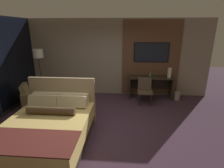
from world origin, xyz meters
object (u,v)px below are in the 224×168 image
at_px(bed, 49,128).
at_px(vase_short, 150,73).
at_px(tv, 151,52).
at_px(vase_tall, 169,73).
at_px(armchair_by_window, 35,99).
at_px(desk, 150,84).
at_px(floor_lamp, 39,58).
at_px(waste_bin, 177,96).
at_px(desk_chair, 145,89).

bearing_deg(bed, vase_short, 49.68).
height_order(tv, vase_tall, tv).
bearing_deg(armchair_by_window, tv, -89.56).
bearing_deg(desk, armchair_by_window, -163.05).
height_order(floor_lamp, vase_short, floor_lamp).
distance_m(desk, tv, 1.13).
bearing_deg(floor_lamp, tv, 10.23).
height_order(bed, waste_bin, bed).
bearing_deg(floor_lamp, armchair_by_window, -84.92).
distance_m(armchair_by_window, vase_short, 4.05).
relative_size(desk, vase_short, 8.54).
bearing_deg(floor_lamp, vase_tall, 4.99).
bearing_deg(waste_bin, vase_short, 165.28).
distance_m(tv, vase_tall, 0.97).
bearing_deg(desk, tv, 90.00).
bearing_deg(waste_bin, desk_chair, -162.07).
bearing_deg(desk_chair, armchair_by_window, -170.70).
xyz_separation_m(tv, vase_short, (-0.00, -0.13, -0.74)).
bearing_deg(desk, vase_short, 90.40).
relative_size(desk_chair, floor_lamp, 0.49).
height_order(armchair_by_window, vase_short, vase_short).
relative_size(desk, vase_tall, 4.52).
xyz_separation_m(tv, armchair_by_window, (-3.80, -1.38, -1.35)).
bearing_deg(tv, vase_short, -90.29).
height_order(floor_lamp, vase_tall, floor_lamp).
distance_m(armchair_by_window, floor_lamp, 1.40).
height_order(desk, vase_tall, vase_tall).
bearing_deg(vase_short, vase_tall, -15.46).
xyz_separation_m(bed, desk, (2.57, 2.93, 0.17)).
bearing_deg(vase_tall, armchair_by_window, -166.37).
bearing_deg(waste_bin, tv, 158.27).
distance_m(tv, floor_lamp, 3.93).
bearing_deg(desk_chair, desk, 65.14).
height_order(bed, armchair_by_window, bed).
xyz_separation_m(desk, vase_tall, (0.63, -0.08, 0.44)).
relative_size(tv, vase_tall, 3.57).
distance_m(armchair_by_window, waste_bin, 4.86).
bearing_deg(bed, desk, 48.80).
distance_m(desk, vase_tall, 0.78).
relative_size(desk, floor_lamp, 0.88).
distance_m(desk, desk_chair, 0.60).
bearing_deg(floor_lamp, desk_chair, -1.13).
height_order(armchair_by_window, waste_bin, armchair_by_window).
relative_size(armchair_by_window, floor_lamp, 0.54).
bearing_deg(bed, floor_lamp, 117.82).
bearing_deg(waste_bin, vase_tall, 166.76).
bearing_deg(desk, floor_lamp, -172.97).
relative_size(vase_short, waste_bin, 0.66).
relative_size(vase_tall, vase_short, 1.89).
bearing_deg(waste_bin, armchair_by_window, -168.12).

